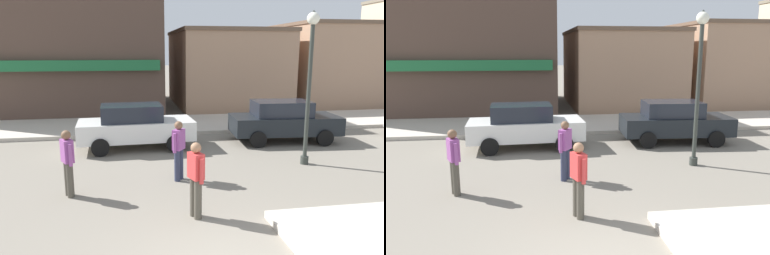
% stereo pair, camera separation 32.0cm
% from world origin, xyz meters
% --- Properties ---
extents(kerb_far, '(80.00, 4.00, 0.15)m').
position_xyz_m(kerb_far, '(0.00, 12.10, 0.07)').
color(kerb_far, beige).
rests_on(kerb_far, ground).
extents(lamp_post, '(0.36, 0.36, 4.54)m').
position_xyz_m(lamp_post, '(3.70, 5.61, 2.96)').
color(lamp_post, '#333833').
rests_on(lamp_post, ground).
extents(parked_car_nearest, '(4.07, 2.02, 1.56)m').
position_xyz_m(parked_car_nearest, '(-1.35, 8.41, 0.81)').
color(parked_car_nearest, white).
rests_on(parked_car_nearest, ground).
extents(parked_car_second, '(4.11, 2.09, 1.56)m').
position_xyz_m(parked_car_second, '(4.21, 8.45, 0.81)').
color(parked_car_second, black).
rests_on(parked_car_second, ground).
extents(pedestrian_crossing_near, '(0.35, 0.54, 1.61)m').
position_xyz_m(pedestrian_crossing_near, '(-3.02, 4.15, 0.87)').
color(pedestrian_crossing_near, '#4C473D').
rests_on(pedestrian_crossing_near, ground).
extents(pedestrian_crossing_far, '(0.39, 0.50, 1.61)m').
position_xyz_m(pedestrian_crossing_far, '(-0.29, 4.83, 0.87)').
color(pedestrian_crossing_far, '#2D334C').
rests_on(pedestrian_crossing_far, ground).
extents(pedestrian_kerb_side, '(0.33, 0.55, 1.61)m').
position_xyz_m(pedestrian_kerb_side, '(-0.26, 2.51, 0.87)').
color(pedestrian_kerb_side, '#4C473D').
rests_on(pedestrian_kerb_side, ground).
extents(building_corner_shop, '(11.29, 10.28, 8.45)m').
position_xyz_m(building_corner_shop, '(-5.17, 18.98, 4.23)').
color(building_corner_shop, brown).
rests_on(building_corner_shop, ground).
extents(building_storefront_left_near, '(6.33, 8.10, 4.62)m').
position_xyz_m(building_storefront_left_near, '(4.55, 18.62, 2.32)').
color(building_storefront_left_near, tan).
rests_on(building_storefront_left_near, ground).
extents(building_storefront_left_mid, '(5.36, 7.10, 5.05)m').
position_xyz_m(building_storefront_left_mid, '(11.02, 18.14, 2.53)').
color(building_storefront_left_mid, tan).
rests_on(building_storefront_left_mid, ground).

